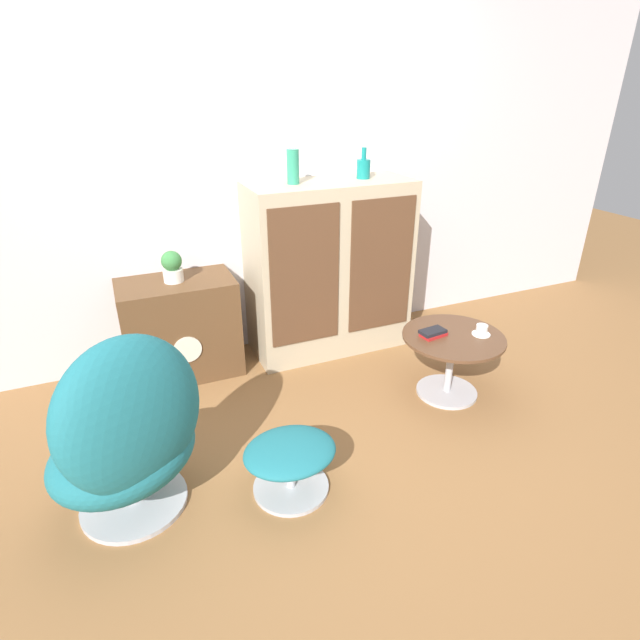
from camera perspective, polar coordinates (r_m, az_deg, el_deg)
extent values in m
plane|color=olive|center=(2.75, 2.40, -14.44)|extent=(12.00, 12.00, 0.00)
cube|color=silver|center=(3.42, -7.56, 17.51)|extent=(6.40, 0.06, 2.60)
cube|color=tan|center=(3.49, 1.03, 5.91)|extent=(1.10, 0.47, 1.19)
cube|color=brown|center=(3.16, -1.73, 4.90)|extent=(0.46, 0.01, 0.90)
cube|color=brown|center=(3.38, 7.02, 6.17)|extent=(0.46, 0.01, 0.90)
cube|color=brown|center=(3.36, -15.61, -0.89)|extent=(0.71, 0.42, 0.65)
cylinder|color=beige|center=(3.19, -14.89, -3.30)|extent=(0.17, 0.01, 0.17)
cylinder|color=#B7B7BC|center=(2.60, -20.39, -18.87)|extent=(0.48, 0.48, 0.02)
cylinder|color=#B7B7BC|center=(2.55, -20.65, -17.66)|extent=(0.06, 0.06, 0.13)
ellipsoid|color=#1E6B75|center=(2.42, -21.46, -13.87)|extent=(0.84, 0.80, 0.31)
ellipsoid|color=#1E6B75|center=(2.18, -20.76, -9.98)|extent=(0.76, 0.68, 0.69)
cylinder|color=#B7B7BC|center=(2.53, -3.33, -18.49)|extent=(0.36, 0.36, 0.02)
cylinder|color=#B7B7BC|center=(2.47, -3.38, -16.99)|extent=(0.04, 0.04, 0.16)
ellipsoid|color=#1E6B75|center=(2.39, -3.46, -14.78)|extent=(0.44, 0.37, 0.09)
cylinder|color=#B7B7BC|center=(3.26, 14.25, -7.91)|extent=(0.37, 0.37, 0.02)
cylinder|color=#B7B7BC|center=(3.16, 14.62, -4.98)|extent=(0.04, 0.04, 0.37)
cylinder|color=brown|center=(3.07, 15.01, -1.88)|extent=(0.61, 0.61, 0.02)
cylinder|color=#2D8E6B|center=(3.22, -3.11, 17.09)|extent=(0.08, 0.08, 0.21)
cylinder|color=#147A75|center=(3.43, 4.99, 16.82)|extent=(0.09, 0.09, 0.12)
cylinder|color=#147A75|center=(3.42, 5.05, 18.44)|extent=(0.03, 0.03, 0.07)
cylinder|color=silver|center=(3.22, -16.41, 4.93)|extent=(0.12, 0.12, 0.08)
sphere|color=#387A3D|center=(3.19, -16.62, 6.48)|extent=(0.12, 0.12, 0.12)
cylinder|color=white|center=(3.13, 17.92, -1.54)|extent=(0.11, 0.11, 0.01)
cylinder|color=white|center=(3.11, 17.99, -1.08)|extent=(0.07, 0.07, 0.06)
cube|color=red|center=(3.03, 12.84, -1.62)|extent=(0.16, 0.11, 0.02)
cube|color=black|center=(3.02, 12.76, -1.28)|extent=(0.16, 0.10, 0.02)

